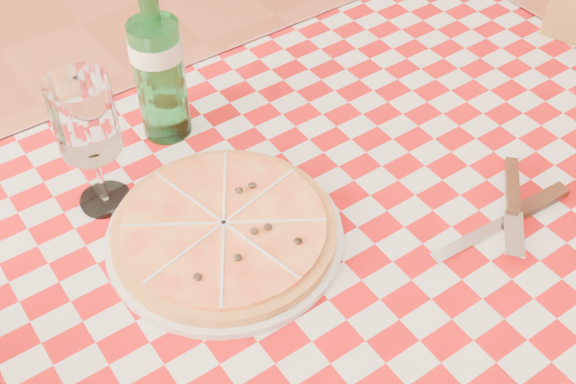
# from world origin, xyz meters

# --- Properties ---
(dining_table) EXTENTS (1.20, 0.80, 0.75)m
(dining_table) POSITION_xyz_m (0.00, 0.00, 0.66)
(dining_table) COLOR brown
(dining_table) RESTS_ON ground
(tablecloth) EXTENTS (1.30, 0.90, 0.01)m
(tablecloth) POSITION_xyz_m (0.00, 0.00, 0.75)
(tablecloth) COLOR #96090B
(tablecloth) RESTS_ON dining_table
(pizza_plate) EXTENTS (0.37, 0.37, 0.04)m
(pizza_plate) POSITION_xyz_m (-0.10, 0.08, 0.78)
(pizza_plate) COLOR #C08A40
(pizza_plate) RESTS_ON tablecloth
(water_bottle) EXTENTS (0.08, 0.08, 0.27)m
(water_bottle) POSITION_xyz_m (-0.06, 0.32, 0.89)
(water_bottle) COLOR #1A692B
(water_bottle) RESTS_ON tablecloth
(wine_glass) EXTENTS (0.08, 0.08, 0.20)m
(wine_glass) POSITION_xyz_m (-0.20, 0.24, 0.86)
(wine_glass) COLOR silver
(wine_glass) RESTS_ON tablecloth
(cutlery) EXTENTS (0.31, 0.29, 0.03)m
(cutlery) POSITION_xyz_m (0.23, -0.11, 0.77)
(cutlery) COLOR silver
(cutlery) RESTS_ON tablecloth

